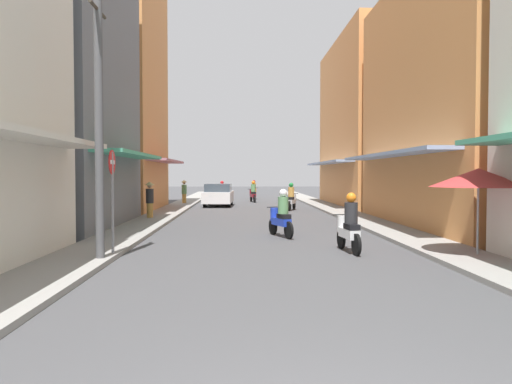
{
  "coord_description": "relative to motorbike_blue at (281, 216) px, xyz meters",
  "views": [
    {
      "loc": [
        -0.79,
        -3.32,
        2.05
      ],
      "look_at": [
        0.0,
        21.01,
        1.19
      ],
      "focal_mm": 35.12,
      "sensor_mm": 36.0,
      "label": 1
    }
  ],
  "objects": [
    {
      "name": "building_right_far",
      "position": [
        7.86,
        16.06,
        4.65
      ],
      "size": [
        7.05,
        12.53,
        10.71
      ],
      "color": "#D88C4C",
      "rests_on": "ground"
    },
    {
      "name": "ground_plane",
      "position": [
        -0.56,
        9.56,
        -0.7
      ],
      "size": [
        116.77,
        116.77,
        0.0
      ],
      "primitive_type": "plane",
      "color": "#424244"
    },
    {
      "name": "motorbike_green",
      "position": [
        -2.7,
        20.7,
        0.0
      ],
      "size": [
        0.67,
        1.77,
        1.58
      ],
      "color": "black",
      "rests_on": "ground"
    },
    {
      "name": "pedestrian_midway",
      "position": [
        -5.1,
        17.54,
        0.24
      ],
      "size": [
        0.44,
        0.44,
        1.68
      ],
      "color": "#BF8C3F",
      "rests_on": "ground"
    },
    {
      "name": "building_right_mid",
      "position": [
        7.85,
        2.77,
        4.19
      ],
      "size": [
        7.05,
        12.05,
        9.8
      ],
      "color": "#D88C4C",
      "rests_on": "ground"
    },
    {
      "name": "motorbike_orange",
      "position": [
        -0.16,
        25.19,
        0.0
      ],
      "size": [
        0.55,
        1.81,
        1.58
      ],
      "color": "black",
      "rests_on": "ground"
    },
    {
      "name": "sidewalk_left",
      "position": [
        -5.15,
        9.56,
        -0.64
      ],
      "size": [
        1.66,
        61.08,
        0.12
      ],
      "primitive_type": "cube",
      "color": "gray",
      "rests_on": "ground"
    },
    {
      "name": "pedestrian_crossing",
      "position": [
        -5.37,
        6.16,
        0.27
      ],
      "size": [
        0.44,
        0.44,
        1.73
      ],
      "color": "#BF8C3F",
      "rests_on": "ground"
    },
    {
      "name": "building_left_mid",
      "position": [
        -8.97,
        2.96,
        4.55
      ],
      "size": [
        7.05,
        8.45,
        10.52
      ],
      "color": "slate",
      "rests_on": "ground"
    },
    {
      "name": "street_sign_no_entry",
      "position": [
        -4.47,
        -3.94,
        1.01
      ],
      "size": [
        0.07,
        0.6,
        2.65
      ],
      "color": "gray",
      "rests_on": "ground"
    },
    {
      "name": "motorbike_silver",
      "position": [
        1.61,
        12.06,
        0.0
      ],
      "size": [
        0.74,
        1.75,
        1.58
      ],
      "color": "black",
      "rests_on": "ground"
    },
    {
      "name": "vendor_umbrella",
      "position": [
        4.39,
        -4.45,
        1.27
      ],
      "size": [
        2.29,
        2.29,
        2.2
      ],
      "color": "#99999E",
      "rests_on": "ground"
    },
    {
      "name": "utility_pole",
      "position": [
        -4.57,
        -4.68,
        2.57
      ],
      "size": [
        0.2,
        1.2,
        6.4
      ],
      "color": "#4C4C4F",
      "rests_on": "ground"
    },
    {
      "name": "motorbike_blue",
      "position": [
        0.0,
        0.0,
        0.0
      ],
      "size": [
        0.78,
        1.73,
        1.58
      ],
      "color": "black",
      "rests_on": "ground"
    },
    {
      "name": "parked_car",
      "position": [
        -2.72,
        15.92,
        0.04
      ],
      "size": [
        1.93,
        4.17,
        1.45
      ],
      "color": "silver",
      "rests_on": "ground"
    },
    {
      "name": "sidewalk_right",
      "position": [
        4.03,
        9.56,
        -0.64
      ],
      "size": [
        1.66,
        61.08,
        0.12
      ],
      "primitive_type": "cube",
      "color": "gray",
      "rests_on": "ground"
    },
    {
      "name": "motorbike_maroon",
      "position": [
        -0.38,
        20.55,
        0.0
      ],
      "size": [
        0.59,
        1.8,
        1.58
      ],
      "color": "black",
      "rests_on": "ground"
    },
    {
      "name": "motorbike_white",
      "position": [
        1.52,
        -3.27,
        0.0
      ],
      "size": [
        0.55,
        1.81,
        1.58
      ],
      "color": "black",
      "rests_on": "ground"
    },
    {
      "name": "building_left_far",
      "position": [
        -8.97,
        12.09,
        7.23
      ],
      "size": [
        7.05,
        8.46,
        15.88
      ],
      "color": "#D88C4C",
      "rests_on": "ground"
    }
  ]
}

